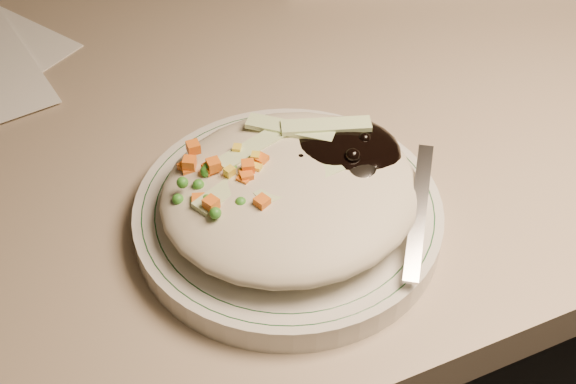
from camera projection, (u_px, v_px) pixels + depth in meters
name	position (u px, v px, depth m)	size (l,w,h in m)	color
desk	(292.00, 206.00, 0.91)	(1.40, 0.70, 0.74)	gray
plate	(288.00, 216.00, 0.61)	(0.23, 0.23, 0.02)	silver
plate_rim	(288.00, 207.00, 0.60)	(0.22, 0.22, 0.00)	#144723
meal	(294.00, 186.00, 0.59)	(0.21, 0.19, 0.05)	#B1A98F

